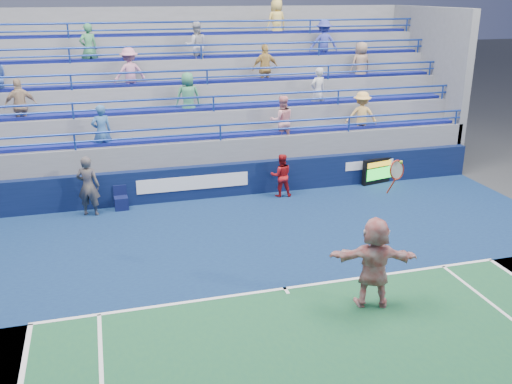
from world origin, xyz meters
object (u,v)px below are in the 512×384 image
object	(u,v)px
serve_speed_board	(379,171)
line_judge	(88,186)
tennis_player	(374,262)
judge_chair	(121,202)
ball_girl	(281,175)

from	to	relation	value
serve_speed_board	line_judge	world-z (taller)	line_judge
tennis_player	line_judge	distance (m)	9.14
tennis_player	line_judge	world-z (taller)	tennis_player
judge_chair	tennis_player	distance (m)	8.82
tennis_player	ball_girl	size ratio (longest dim) A/B	2.25
tennis_player	serve_speed_board	bearing A→B (deg)	61.99
line_judge	ball_girl	size ratio (longest dim) A/B	1.29
line_judge	tennis_player	bearing A→B (deg)	145.99
judge_chair	ball_girl	world-z (taller)	ball_girl
ball_girl	judge_chair	bearing A→B (deg)	6.47
serve_speed_board	line_judge	distance (m)	9.79
serve_speed_board	ball_girl	distance (m)	3.73
line_judge	ball_girl	bearing A→B (deg)	-162.98
serve_speed_board	line_judge	size ratio (longest dim) A/B	0.71
serve_speed_board	tennis_player	xyz separation A→B (m)	(-3.96, -7.44, 0.55)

